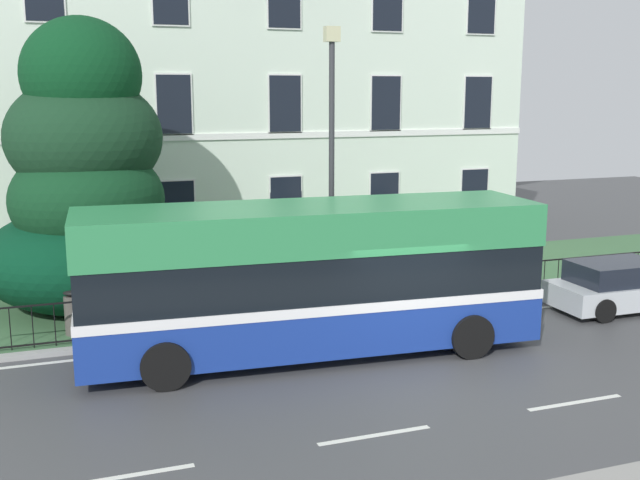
# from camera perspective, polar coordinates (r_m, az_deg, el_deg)

# --- Properties ---
(ground_plane) EXTENTS (60.00, 56.00, 0.18)m
(ground_plane) POSITION_cam_1_polar(r_m,az_deg,el_deg) (16.45, 6.12, -8.94)
(ground_plane) COLOR #434446
(georgian_townhouse) EXTENTS (18.25, 9.18, 12.06)m
(georgian_townhouse) POSITION_cam_1_polar(r_m,az_deg,el_deg) (29.44, -5.32, 12.17)
(georgian_townhouse) COLOR silver
(georgian_townhouse) RESTS_ON ground_plane
(iron_verge_railing) EXTENTS (18.55, 0.04, 0.97)m
(iron_verge_railing) POSITION_cam_1_polar(r_m,az_deg,el_deg) (19.16, 3.70, -4.00)
(iron_verge_railing) COLOR black
(iron_verge_railing) RESTS_ON ground_plane
(evergreen_tree) EXTENTS (5.43, 5.43, 7.42)m
(evergreen_tree) POSITION_cam_1_polar(r_m,az_deg,el_deg) (20.32, -17.05, 3.30)
(evergreen_tree) COLOR #423328
(evergreen_tree) RESTS_ON ground_plane
(single_decker_bus) EXTENTS (9.89, 3.13, 3.25)m
(single_decker_bus) POSITION_cam_1_polar(r_m,az_deg,el_deg) (16.24, -0.63, -2.79)
(single_decker_bus) COLOR navy
(single_decker_bus) RESTS_ON ground_plane
(parked_hatchback_00) EXTENTS (3.79, 1.85, 1.29)m
(parked_hatchback_00) POSITION_cam_1_polar(r_m,az_deg,el_deg) (21.27, 21.53, -3.24)
(parked_hatchback_00) COLOR silver
(parked_hatchback_00) RESTS_ON ground_plane
(street_lamp_post) EXTENTS (0.36, 0.24, 7.00)m
(street_lamp_post) POSITION_cam_1_polar(r_m,az_deg,el_deg) (18.90, 0.87, 6.57)
(street_lamp_post) COLOR #333338
(street_lamp_post) RESTS_ON ground_plane
(litter_bin) EXTENTS (0.47, 0.47, 1.07)m
(litter_bin) POSITION_cam_1_polar(r_m,az_deg,el_deg) (18.35, -17.86, -5.08)
(litter_bin) COLOR #4C4742
(litter_bin) RESTS_ON ground_plane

